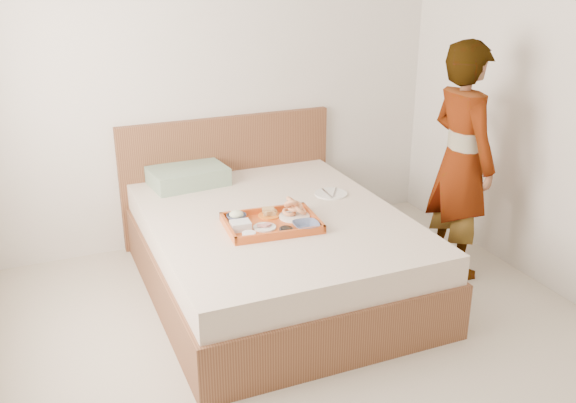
{
  "coord_description": "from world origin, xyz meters",
  "views": [
    {
      "loc": [
        -1.33,
        -2.5,
        2.1
      ],
      "look_at": [
        0.11,
        0.9,
        0.65
      ],
      "focal_mm": 39.8,
      "sensor_mm": 36.0,
      "label": 1
    }
  ],
  "objects_px": {
    "tray": "(272,223)",
    "person": "(461,161)",
    "bed": "(275,252)",
    "dinner_plate": "(331,194)"
  },
  "relations": [
    {
      "from": "tray",
      "to": "person",
      "type": "xyz_separation_m",
      "value": [
        1.34,
        -0.05,
        0.24
      ]
    },
    {
      "from": "tray",
      "to": "dinner_plate",
      "type": "relative_size",
      "value": 2.48
    },
    {
      "from": "tray",
      "to": "person",
      "type": "bearing_deg",
      "value": 2.68
    },
    {
      "from": "person",
      "to": "dinner_plate",
      "type": "bearing_deg",
      "value": 62.58
    },
    {
      "from": "tray",
      "to": "person",
      "type": "relative_size",
      "value": 0.35
    },
    {
      "from": "bed",
      "to": "tray",
      "type": "bearing_deg",
      "value": -117.68
    },
    {
      "from": "bed",
      "to": "tray",
      "type": "distance_m",
      "value": 0.35
    },
    {
      "from": "dinner_plate",
      "to": "person",
      "type": "distance_m",
      "value": 0.9
    },
    {
      "from": "bed",
      "to": "tray",
      "type": "xyz_separation_m",
      "value": [
        -0.09,
        -0.17,
        0.29
      ]
    },
    {
      "from": "dinner_plate",
      "to": "person",
      "type": "xyz_separation_m",
      "value": [
        0.76,
        -0.41,
        0.26
      ]
    }
  ]
}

